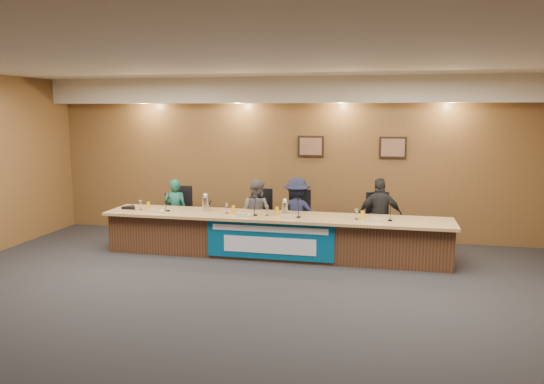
{
  "coord_description": "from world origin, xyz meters",
  "views": [
    {
      "loc": [
        1.93,
        -6.54,
        2.58
      ],
      "look_at": [
        -0.11,
        2.68,
        1.1
      ],
      "focal_mm": 35.0,
      "sensor_mm": 36.0,
      "label": 1
    }
  ],
  "objects_px": {
    "panelist_d": "(380,216)",
    "carafe_mid": "(285,208)",
    "carafe_left": "(206,204)",
    "office_chair_c": "(298,223)",
    "banner": "(269,241)",
    "office_chair_a": "(178,217)",
    "office_chair_b": "(258,221)",
    "panelist_c": "(297,214)",
    "panelist_a": "(176,211)",
    "office_chair_d": "(380,226)",
    "panelist_b": "(257,213)",
    "speakerphone": "(130,207)",
    "dais_body": "(275,237)"
  },
  "relations": [
    {
      "from": "panelist_b",
      "to": "carafe_mid",
      "type": "distance_m",
      "value": 0.85
    },
    {
      "from": "office_chair_c",
      "to": "office_chair_d",
      "type": "xyz_separation_m",
      "value": [
        1.51,
        0.0,
        0.0
      ]
    },
    {
      "from": "office_chair_b",
      "to": "panelist_a",
      "type": "bearing_deg",
      "value": -169.22
    },
    {
      "from": "carafe_mid",
      "to": "carafe_left",
      "type": "bearing_deg",
      "value": -179.83
    },
    {
      "from": "panelist_b",
      "to": "office_chair_d",
      "type": "height_order",
      "value": "panelist_b"
    },
    {
      "from": "office_chair_c",
      "to": "office_chair_b",
      "type": "bearing_deg",
      "value": 179.82
    },
    {
      "from": "office_chair_c",
      "to": "panelist_d",
      "type": "bearing_deg",
      "value": -3.97
    },
    {
      "from": "carafe_mid",
      "to": "office_chair_b",
      "type": "bearing_deg",
      "value": 136.2
    },
    {
      "from": "panelist_d",
      "to": "carafe_mid",
      "type": "distance_m",
      "value": 1.72
    },
    {
      "from": "office_chair_b",
      "to": "speakerphone",
      "type": "relative_size",
      "value": 1.5
    },
    {
      "from": "carafe_left",
      "to": "carafe_mid",
      "type": "xyz_separation_m",
      "value": [
        1.46,
        0.0,
        -0.02
      ]
    },
    {
      "from": "panelist_a",
      "to": "office_chair_a",
      "type": "height_order",
      "value": "panelist_a"
    },
    {
      "from": "panelist_d",
      "to": "office_chair_b",
      "type": "distance_m",
      "value": 2.29
    },
    {
      "from": "panelist_a",
      "to": "office_chair_d",
      "type": "height_order",
      "value": "panelist_a"
    },
    {
      "from": "panelist_a",
      "to": "office_chair_b",
      "type": "bearing_deg",
      "value": 174.32
    },
    {
      "from": "panelist_c",
      "to": "speakerphone",
      "type": "distance_m",
      "value": 3.1
    },
    {
      "from": "office_chair_b",
      "to": "panelist_b",
      "type": "bearing_deg",
      "value": -82.73
    },
    {
      "from": "office_chair_a",
      "to": "carafe_mid",
      "type": "xyz_separation_m",
      "value": [
        2.27,
        -0.62,
        0.38
      ]
    },
    {
      "from": "panelist_b",
      "to": "panelist_d",
      "type": "relative_size",
      "value": 0.93
    },
    {
      "from": "panelist_d",
      "to": "office_chair_b",
      "type": "height_order",
      "value": "panelist_d"
    },
    {
      "from": "panelist_c",
      "to": "speakerphone",
      "type": "relative_size",
      "value": 4.19
    },
    {
      "from": "panelist_b",
      "to": "office_chair_b",
      "type": "bearing_deg",
      "value": -67.96
    },
    {
      "from": "panelist_a",
      "to": "panelist_c",
      "type": "xyz_separation_m",
      "value": [
        2.4,
        0.0,
        0.05
      ]
    },
    {
      "from": "banner",
      "to": "dais_body",
      "type": "bearing_deg",
      "value": 90.0
    },
    {
      "from": "panelist_c",
      "to": "office_chair_b",
      "type": "relative_size",
      "value": 2.79
    },
    {
      "from": "panelist_c",
      "to": "office_chair_c",
      "type": "distance_m",
      "value": 0.21
    },
    {
      "from": "panelist_b",
      "to": "panelist_c",
      "type": "height_order",
      "value": "panelist_c"
    },
    {
      "from": "panelist_d",
      "to": "office_chair_b",
      "type": "xyz_separation_m",
      "value": [
        -2.28,
        0.1,
        -0.21
      ]
    },
    {
      "from": "office_chair_b",
      "to": "office_chair_c",
      "type": "distance_m",
      "value": 0.77
    },
    {
      "from": "office_chair_d",
      "to": "carafe_left",
      "type": "distance_m",
      "value": 3.19
    },
    {
      "from": "carafe_mid",
      "to": "dais_body",
      "type": "bearing_deg",
      "value": -164.17
    },
    {
      "from": "banner",
      "to": "panelist_c",
      "type": "xyz_separation_m",
      "value": [
        0.3,
        0.98,
        0.29
      ]
    },
    {
      "from": "office_chair_d",
      "to": "carafe_left",
      "type": "relative_size",
      "value": 1.85
    },
    {
      "from": "panelist_c",
      "to": "office_chair_b",
      "type": "xyz_separation_m",
      "value": [
        -0.77,
        0.1,
        -0.19
      ]
    },
    {
      "from": "office_chair_c",
      "to": "banner",
      "type": "bearing_deg",
      "value": -105.72
    },
    {
      "from": "banner",
      "to": "office_chair_d",
      "type": "distance_m",
      "value": 2.11
    },
    {
      "from": "dais_body",
      "to": "carafe_left",
      "type": "distance_m",
      "value": 1.4
    },
    {
      "from": "banner",
      "to": "carafe_left",
      "type": "relative_size",
      "value": 8.5
    },
    {
      "from": "office_chair_c",
      "to": "office_chair_a",
      "type": "bearing_deg",
      "value": 179.82
    },
    {
      "from": "office_chair_a",
      "to": "office_chair_d",
      "type": "distance_m",
      "value": 3.91
    },
    {
      "from": "office_chair_d",
      "to": "carafe_left",
      "type": "xyz_separation_m",
      "value": [
        -3.1,
        -0.62,
        0.4
      ]
    },
    {
      "from": "panelist_b",
      "to": "office_chair_d",
      "type": "relative_size",
      "value": 2.68
    },
    {
      "from": "banner",
      "to": "speakerphone",
      "type": "relative_size",
      "value": 6.88
    },
    {
      "from": "carafe_left",
      "to": "carafe_mid",
      "type": "height_order",
      "value": "carafe_left"
    },
    {
      "from": "banner",
      "to": "panelist_b",
      "type": "height_order",
      "value": "panelist_b"
    },
    {
      "from": "dais_body",
      "to": "carafe_mid",
      "type": "relative_size",
      "value": 27.08
    },
    {
      "from": "panelist_b",
      "to": "office_chair_b",
      "type": "xyz_separation_m",
      "value": [
        0.0,
        0.1,
        -0.16
      ]
    },
    {
      "from": "panelist_c",
      "to": "office_chair_c",
      "type": "xyz_separation_m",
      "value": [
        -0.0,
        0.1,
        -0.19
      ]
    },
    {
      "from": "panelist_c",
      "to": "speakerphone",
      "type": "bearing_deg",
      "value": 7.74
    },
    {
      "from": "banner",
      "to": "office_chair_a",
      "type": "distance_m",
      "value": 2.37
    }
  ]
}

